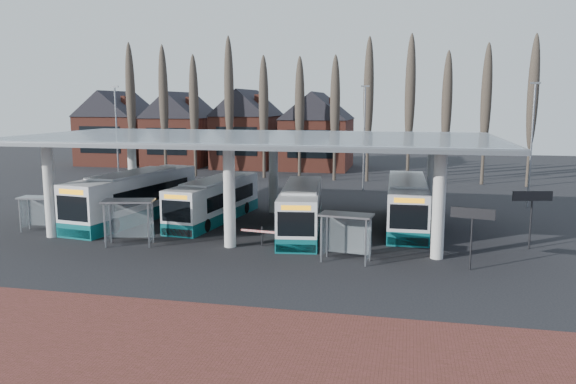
% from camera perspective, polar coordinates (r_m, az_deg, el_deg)
% --- Properties ---
extents(ground, '(140.00, 140.00, 0.00)m').
position_cam_1_polar(ground, '(31.70, -7.30, -6.64)').
color(ground, black).
rests_on(ground, ground).
extents(brick_strip, '(70.00, 10.00, 0.03)m').
position_cam_1_polar(brick_strip, '(21.43, -18.42, -14.86)').
color(brick_strip, brown).
rests_on(brick_strip, ground).
extents(station_canopy, '(32.00, 16.00, 6.34)m').
position_cam_1_polar(station_canopy, '(38.26, -3.47, 4.76)').
color(station_canopy, silver).
rests_on(station_canopy, ground).
extents(poplar_row, '(45.10, 1.10, 14.50)m').
position_cam_1_polar(poplar_row, '(62.59, 2.78, 9.26)').
color(poplar_row, '#473D33').
rests_on(poplar_row, ground).
extents(townhouse_row, '(36.80, 10.30, 12.25)m').
position_cam_1_polar(townhouse_row, '(77.31, -7.54, 7.05)').
color(townhouse_row, brown).
rests_on(townhouse_row, ground).
extents(lamp_post_a, '(0.80, 0.16, 10.17)m').
position_cam_1_polar(lamp_post_a, '(58.19, -16.99, 5.51)').
color(lamp_post_a, slate).
rests_on(lamp_post_a, ground).
extents(lamp_post_b, '(0.80, 0.16, 10.17)m').
position_cam_1_polar(lamp_post_b, '(54.99, 7.74, 5.64)').
color(lamp_post_b, slate).
rests_on(lamp_post_b, ground).
extents(lamp_post_c, '(0.80, 0.16, 10.17)m').
position_cam_1_polar(lamp_post_c, '(49.78, 23.50, 4.62)').
color(lamp_post_c, slate).
rests_on(lamp_post_c, ground).
extents(bus_0, '(4.68, 13.05, 3.55)m').
position_cam_1_polar(bus_0, '(42.68, -15.26, -0.52)').
color(bus_0, silver).
rests_on(bus_0, ground).
extents(bus_1, '(3.60, 11.28, 3.08)m').
position_cam_1_polar(bus_1, '(41.30, -7.43, -0.90)').
color(bus_1, silver).
rests_on(bus_1, ground).
extents(bus_2, '(3.92, 11.54, 3.14)m').
position_cam_1_polar(bus_2, '(37.42, 1.37, -1.81)').
color(bus_2, silver).
rests_on(bus_2, ground).
extents(bus_3, '(2.84, 11.99, 3.32)m').
position_cam_1_polar(bus_3, '(40.00, 11.97, -1.18)').
color(bus_3, silver).
rests_on(bus_3, ground).
extents(shelter_0, '(2.61, 1.44, 2.34)m').
position_cam_1_polar(shelter_0, '(41.07, -23.89, -1.31)').
color(shelter_0, gray).
rests_on(shelter_0, ground).
extents(shelter_1, '(3.27, 2.18, 2.79)m').
position_cam_1_polar(shelter_1, '(35.18, -15.82, -1.95)').
color(shelter_1, gray).
rests_on(shelter_1, ground).
extents(shelter_2, '(3.01, 1.80, 2.64)m').
position_cam_1_polar(shelter_2, '(30.55, 5.98, -3.51)').
color(shelter_2, gray).
rests_on(shelter_2, ground).
extents(info_sign_0, '(2.16, 0.58, 3.25)m').
position_cam_1_polar(info_sign_0, '(30.08, 18.24, -2.53)').
color(info_sign_0, black).
rests_on(info_sign_0, ground).
extents(info_sign_1, '(2.29, 0.68, 3.47)m').
position_cam_1_polar(info_sign_1, '(35.66, 23.56, -0.79)').
color(info_sign_1, black).
rests_on(info_sign_1, ground).
extents(barrier, '(2.38, 0.80, 1.20)m').
position_cam_1_polar(barrier, '(33.38, -2.86, -4.13)').
color(barrier, black).
rests_on(barrier, ground).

